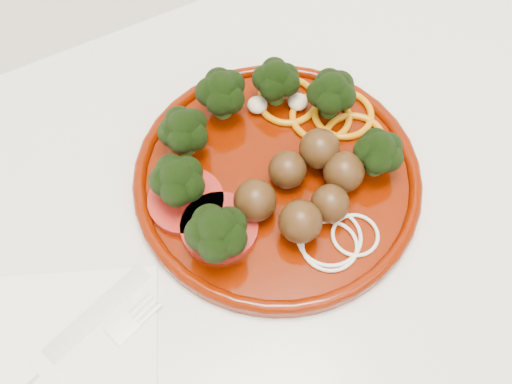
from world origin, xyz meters
name	(u,v)px	position (x,y,z in m)	size (l,w,h in m)	color
counter	(259,345)	(0.00, 1.70, 0.45)	(2.40, 0.60, 0.90)	silver
plate	(273,164)	(0.03, 1.73, 0.92)	(0.30, 0.30, 0.07)	#4D0E00
napkin	(59,364)	(-0.23, 1.65, 0.90)	(0.17, 0.17, 0.00)	white
knife	(28,374)	(-0.26, 1.65, 0.91)	(0.21, 0.08, 0.01)	silver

